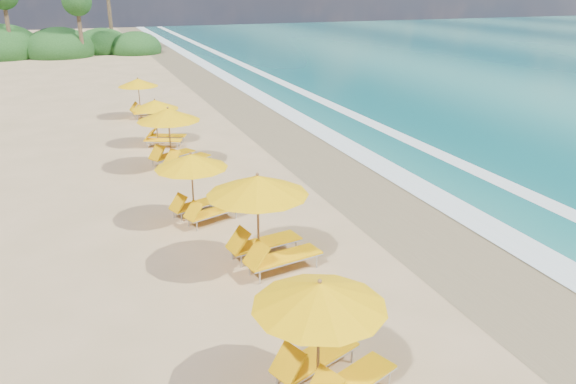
% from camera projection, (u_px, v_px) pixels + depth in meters
% --- Properties ---
extents(ground, '(160.00, 160.00, 0.00)m').
position_uv_depth(ground, '(288.00, 232.00, 16.04)').
color(ground, tan).
rests_on(ground, ground).
extents(wet_sand, '(4.00, 160.00, 0.01)m').
position_uv_depth(wet_sand, '(410.00, 212.00, 17.36)').
color(wet_sand, '#877550').
rests_on(wet_sand, ground).
extents(surf_foam, '(4.00, 160.00, 0.01)m').
position_uv_depth(surf_foam, '(482.00, 200.00, 18.25)').
color(surf_foam, white).
rests_on(surf_foam, ground).
extents(station_2, '(2.92, 2.88, 2.26)m').
position_uv_depth(station_2, '(326.00, 328.00, 9.37)').
color(station_2, olive).
rests_on(station_2, ground).
extents(station_3, '(2.97, 2.84, 2.48)m').
position_uv_depth(station_3, '(265.00, 214.00, 13.63)').
color(station_3, olive).
rests_on(station_3, ground).
extents(station_4, '(2.75, 2.71, 2.14)m').
position_uv_depth(station_4, '(197.00, 182.00, 16.41)').
color(station_4, olive).
rests_on(station_4, ground).
extents(station_5, '(3.15, 3.15, 2.37)m').
position_uv_depth(station_5, '(174.00, 133.00, 21.13)').
color(station_5, olive).
rests_on(station_5, ground).
extents(station_6, '(2.65, 2.63, 2.02)m').
position_uv_depth(station_6, '(160.00, 119.00, 24.18)').
color(station_6, olive).
rests_on(station_6, ground).
extents(station_7, '(2.35, 2.20, 2.07)m').
position_uv_depth(station_7, '(142.00, 95.00, 29.18)').
color(station_7, olive).
rests_on(station_7, ground).
extents(treeline, '(25.80, 8.80, 9.74)m').
position_uv_depth(treeline, '(14.00, 47.00, 52.30)').
color(treeline, '#163D14').
rests_on(treeline, ground).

